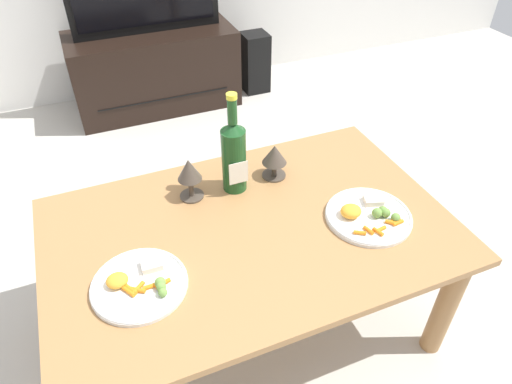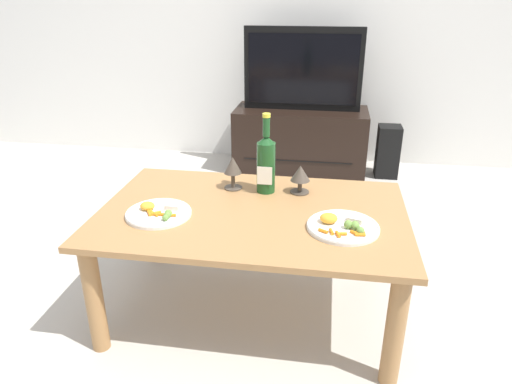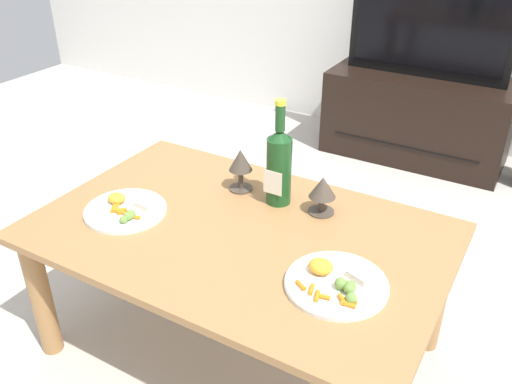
{
  "view_description": "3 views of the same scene",
  "coord_description": "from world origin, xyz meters",
  "px_view_note": "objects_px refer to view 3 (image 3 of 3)",
  "views": [
    {
      "loc": [
        -0.38,
        -0.97,
        1.49
      ],
      "look_at": [
        0.04,
        0.05,
        0.59
      ],
      "focal_mm": 32.21,
      "sensor_mm": 36.0,
      "label": 1
    },
    {
      "loc": [
        0.29,
        -1.69,
        1.33
      ],
      "look_at": [
        0.0,
        0.07,
        0.55
      ],
      "focal_mm": 32.6,
      "sensor_mm": 36.0,
      "label": 2
    },
    {
      "loc": [
        0.75,
        -1.17,
        1.42
      ],
      "look_at": [
        0.02,
        0.07,
        0.59
      ],
      "focal_mm": 38.05,
      "sensor_mm": 36.0,
      "label": 3
    }
  ],
  "objects_px": {
    "tv_stand": "(417,117)",
    "dinner_plate_right": "(336,282)",
    "dinner_plate_left": "(125,209)",
    "wine_bottle": "(279,164)",
    "dining_table": "(239,250)",
    "goblet_left": "(240,163)",
    "goblet_right": "(323,189)",
    "tv_screen": "(432,21)"
  },
  "relations": [
    {
      "from": "dining_table",
      "to": "goblet_right",
      "type": "xyz_separation_m",
      "value": [
        0.18,
        0.22,
        0.16
      ]
    },
    {
      "from": "tv_screen",
      "to": "goblet_right",
      "type": "xyz_separation_m",
      "value": [
        0.1,
        -1.61,
        -0.21
      ]
    },
    {
      "from": "tv_stand",
      "to": "dinner_plate_left",
      "type": "height_order",
      "value": "dinner_plate_left"
    },
    {
      "from": "dining_table",
      "to": "wine_bottle",
      "type": "relative_size",
      "value": 3.52
    },
    {
      "from": "dining_table",
      "to": "dinner_plate_right",
      "type": "bearing_deg",
      "value": -15.44
    },
    {
      "from": "dinner_plate_right",
      "to": "goblet_right",
      "type": "bearing_deg",
      "value": 120.39
    },
    {
      "from": "tv_screen",
      "to": "dinner_plate_right",
      "type": "distance_m",
      "value": 1.97
    },
    {
      "from": "dinner_plate_right",
      "to": "dining_table",
      "type": "bearing_deg",
      "value": 164.56
    },
    {
      "from": "dining_table",
      "to": "goblet_left",
      "type": "xyz_separation_m",
      "value": [
        -0.13,
        0.22,
        0.18
      ]
    },
    {
      "from": "goblet_right",
      "to": "tv_stand",
      "type": "bearing_deg",
      "value": 93.72
    },
    {
      "from": "goblet_left",
      "to": "dinner_plate_right",
      "type": "bearing_deg",
      "value": -33.02
    },
    {
      "from": "dining_table",
      "to": "goblet_right",
      "type": "bearing_deg",
      "value": 50.72
    },
    {
      "from": "dining_table",
      "to": "tv_screen",
      "type": "bearing_deg",
      "value": 87.7
    },
    {
      "from": "goblet_left",
      "to": "goblet_right",
      "type": "height_order",
      "value": "goblet_left"
    },
    {
      "from": "tv_stand",
      "to": "dining_table",
      "type": "bearing_deg",
      "value": -92.3
    },
    {
      "from": "tv_screen",
      "to": "goblet_left",
      "type": "distance_m",
      "value": 1.63
    },
    {
      "from": "tv_screen",
      "to": "goblet_left",
      "type": "relative_size",
      "value": 5.83
    },
    {
      "from": "goblet_right",
      "to": "dinner_plate_left",
      "type": "height_order",
      "value": "goblet_right"
    },
    {
      "from": "dining_table",
      "to": "goblet_right",
      "type": "distance_m",
      "value": 0.33
    },
    {
      "from": "dining_table",
      "to": "tv_stand",
      "type": "bearing_deg",
      "value": 87.7
    },
    {
      "from": "tv_stand",
      "to": "dinner_plate_left",
      "type": "xyz_separation_m",
      "value": [
        -0.44,
        -1.93,
        0.26
      ]
    },
    {
      "from": "wine_bottle",
      "to": "goblet_left",
      "type": "height_order",
      "value": "wine_bottle"
    },
    {
      "from": "dining_table",
      "to": "wine_bottle",
      "type": "distance_m",
      "value": 0.3
    },
    {
      "from": "dining_table",
      "to": "wine_bottle",
      "type": "bearing_deg",
      "value": 82.78
    },
    {
      "from": "tv_screen",
      "to": "wine_bottle",
      "type": "height_order",
      "value": "tv_screen"
    },
    {
      "from": "goblet_left",
      "to": "tv_stand",
      "type": "bearing_deg",
      "value": 82.97
    },
    {
      "from": "tv_screen",
      "to": "tv_stand",
      "type": "bearing_deg",
      "value": 90.0
    },
    {
      "from": "wine_bottle",
      "to": "goblet_left",
      "type": "relative_size",
      "value": 2.37
    },
    {
      "from": "wine_bottle",
      "to": "dinner_plate_right",
      "type": "height_order",
      "value": "wine_bottle"
    },
    {
      "from": "goblet_right",
      "to": "dinner_plate_right",
      "type": "bearing_deg",
      "value": -59.61
    },
    {
      "from": "goblet_left",
      "to": "goblet_right",
      "type": "distance_m",
      "value": 0.3
    },
    {
      "from": "dining_table",
      "to": "dinner_plate_left",
      "type": "height_order",
      "value": "dinner_plate_left"
    },
    {
      "from": "dining_table",
      "to": "tv_stand",
      "type": "height_order",
      "value": "dining_table"
    },
    {
      "from": "tv_stand",
      "to": "dinner_plate_right",
      "type": "height_order",
      "value": "dinner_plate_right"
    },
    {
      "from": "tv_stand",
      "to": "dinner_plate_left",
      "type": "bearing_deg",
      "value": -102.8
    },
    {
      "from": "dining_table",
      "to": "tv_screen",
      "type": "height_order",
      "value": "tv_screen"
    },
    {
      "from": "wine_bottle",
      "to": "tv_stand",
      "type": "bearing_deg",
      "value": 88.34
    },
    {
      "from": "dining_table",
      "to": "dinner_plate_right",
      "type": "relative_size",
      "value": 4.56
    },
    {
      "from": "wine_bottle",
      "to": "dinner_plate_right",
      "type": "relative_size",
      "value": 1.3
    },
    {
      "from": "tv_screen",
      "to": "dinner_plate_right",
      "type": "bearing_deg",
      "value": -81.4
    },
    {
      "from": "dinner_plate_left",
      "to": "dinner_plate_right",
      "type": "bearing_deg",
      "value": -0.03
    },
    {
      "from": "dinner_plate_left",
      "to": "wine_bottle",
      "type": "bearing_deg",
      "value": 38.29
    }
  ]
}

